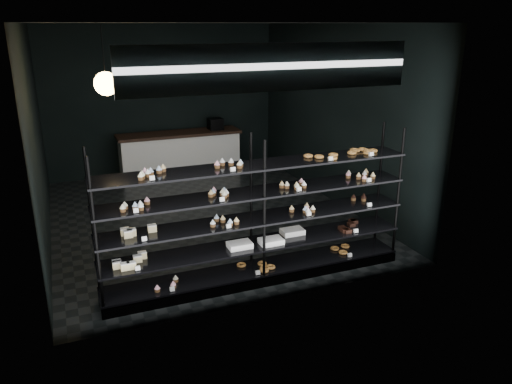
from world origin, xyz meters
TOP-DOWN VIEW (x-y plane):
  - room at (0.00, 0.00)m, footprint 5.01×6.01m
  - display_shelf at (-0.00, -2.45)m, footprint 4.00×0.50m
  - signage at (0.00, -2.93)m, footprint 3.30×0.05m
  - pendant_lamp at (-1.54, -1.05)m, footprint 0.31×0.31m
  - service_counter at (0.22, 2.50)m, footprint 2.64×0.65m

SIDE VIEW (x-z plane):
  - service_counter at x=0.22m, z-range -0.11..1.12m
  - display_shelf at x=0.00m, z-range -0.33..1.58m
  - room at x=0.00m, z-range 0.00..3.20m
  - pendant_lamp at x=-1.54m, z-range 2.01..2.89m
  - signage at x=0.00m, z-range 2.50..3.00m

